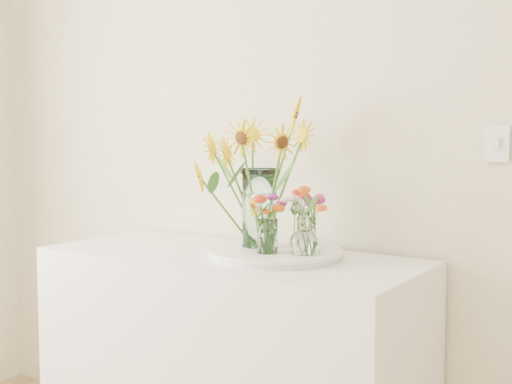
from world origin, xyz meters
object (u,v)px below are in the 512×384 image
mason_jar (259,208)px  small_vase_c (306,233)px  counter (230,375)px  small_vase_a (267,237)px  tray (275,254)px  small_vase_b (304,234)px

mason_jar → small_vase_c: (0.16, 0.07, -0.09)m
counter → small_vase_c: (0.26, 0.12, 0.53)m
mason_jar → small_vase_c: bearing=23.1°
small_vase_a → tray: bearing=104.0°
small_vase_c → mason_jar: bearing=-156.9°
small_vase_a → small_vase_b: size_ratio=0.84×
small_vase_b → small_vase_c: small_vase_b is taller
counter → tray: (0.18, 0.03, 0.46)m
small_vase_a → small_vase_c: small_vase_a is taller
tray → small_vase_c: bearing=47.0°
counter → small_vase_b: size_ratio=9.59×
small_vase_a → counter: bearing=165.0°
small_vase_a → small_vase_c: 0.18m
small_vase_b → small_vase_c: 0.13m
counter → tray: 0.50m
small_vase_c → counter: bearing=-155.7°
counter → small_vase_b: 0.63m
counter → small_vase_c: bearing=24.3°
tray → mason_jar: (-0.08, 0.02, 0.16)m
small_vase_b → tray: bearing=165.5°
small_vase_b → small_vase_a: bearing=-156.1°
tray → small_vase_a: bearing=-76.0°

